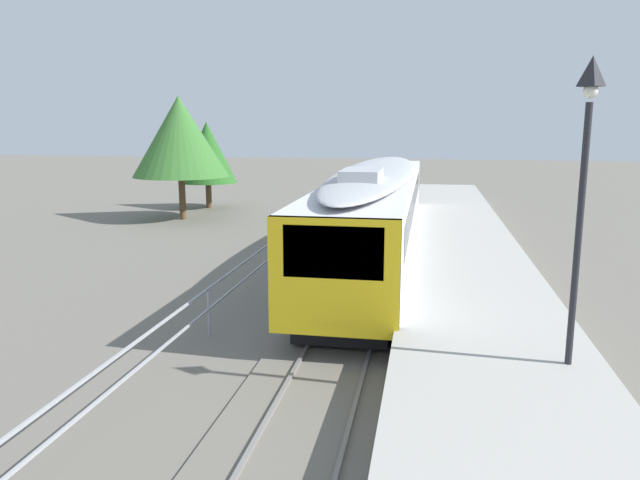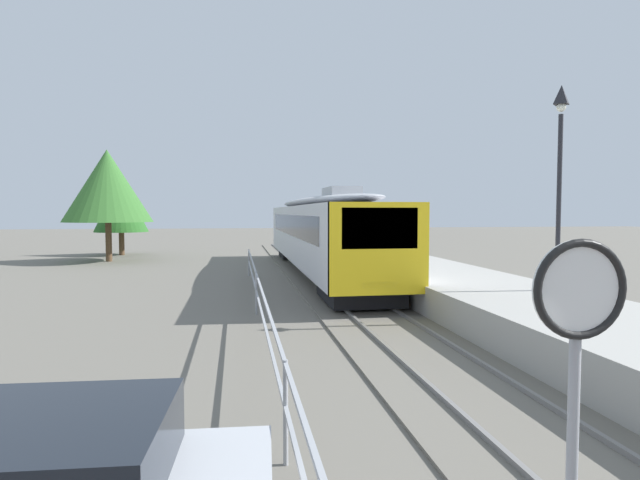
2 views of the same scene
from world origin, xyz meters
name	(u,v)px [view 2 (image 2 of 2)]	position (x,y,z in m)	size (l,w,h in m)	color
ground_plane	(265,308)	(-3.00, 22.00, 0.00)	(160.00, 160.00, 0.00)	#6B665B
track_rails	(359,304)	(0.00, 22.00, 0.03)	(3.20, 60.00, 0.14)	#6B665B
commuter_train	(319,229)	(0.00, 30.01, 2.15)	(2.82, 20.99, 3.74)	silver
station_platform	(455,289)	(3.25, 22.00, 0.45)	(3.90, 60.00, 0.90)	#A8A59E
platform_lamp_mid_platform	(560,148)	(4.49, 18.43, 4.62)	(0.34, 0.34, 5.35)	#232328
speed_limit_sign	(577,351)	(-1.82, 8.91, 2.12)	(0.61, 0.10, 2.81)	#9EA0A5
carpark_fence	(285,389)	(-3.30, 12.00, 0.91)	(0.06, 36.06, 1.25)	#9EA0A5
tree_behind_carpark	(107,186)	(-11.44, 38.58, 4.53)	(5.19, 5.19, 6.70)	brown
tree_behind_station_far	(121,205)	(-11.69, 43.27, 3.47)	(3.61, 3.61, 5.36)	brown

